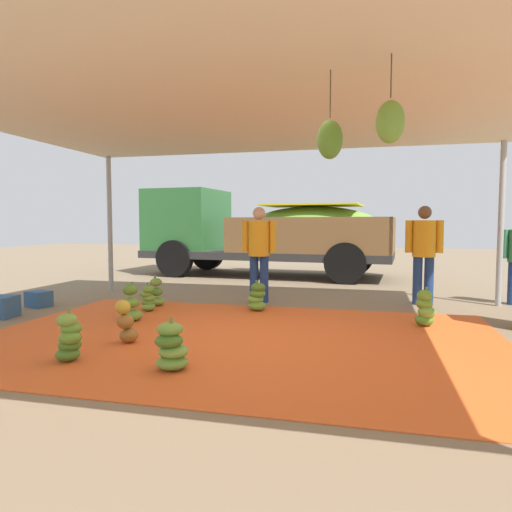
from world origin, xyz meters
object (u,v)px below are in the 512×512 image
(banana_bunch_2, at_px, (69,338))
(banana_bunch_6, at_px, (132,304))
(banana_bunch_8, at_px, (257,297))
(worker_2, at_px, (424,247))
(banana_bunch_1, at_px, (148,299))
(worker_0, at_px, (259,247))
(banana_bunch_0, at_px, (126,323))
(banana_bunch_4, at_px, (157,293))
(cargo_truck_main, at_px, (260,231))
(banana_bunch_3, at_px, (425,309))
(banana_bunch_5, at_px, (171,348))
(crate_0, at_px, (39,299))

(banana_bunch_2, xyz_separation_m, banana_bunch_6, (-0.35, 1.93, 0.01))
(banana_bunch_8, distance_m, worker_2, 3.12)
(banana_bunch_1, distance_m, banana_bunch_2, 2.76)
(banana_bunch_1, bearing_deg, banana_bunch_2, -79.57)
(banana_bunch_1, relative_size, banana_bunch_6, 0.81)
(worker_0, distance_m, worker_2, 2.93)
(banana_bunch_0, distance_m, worker_0, 3.45)
(banana_bunch_4, distance_m, cargo_truck_main, 5.20)
(banana_bunch_2, height_order, banana_bunch_4, banana_bunch_2)
(banana_bunch_2, distance_m, banana_bunch_8, 3.42)
(banana_bunch_3, bearing_deg, banana_bunch_4, 172.89)
(worker_0, bearing_deg, banana_bunch_3, -27.25)
(banana_bunch_4, height_order, worker_2, worker_2)
(banana_bunch_5, xyz_separation_m, banana_bunch_6, (-1.50, 1.92, 0.04))
(cargo_truck_main, bearing_deg, banana_bunch_2, -90.51)
(banana_bunch_2, relative_size, worker_2, 0.32)
(banana_bunch_1, height_order, crate_0, banana_bunch_1)
(banana_bunch_8, xyz_separation_m, cargo_truck_main, (-1.16, 5.05, 1.01))
(worker_2, bearing_deg, banana_bunch_5, -122.24)
(worker_2, bearing_deg, banana_bunch_6, -149.49)
(banana_bunch_0, bearing_deg, banana_bunch_3, 27.12)
(cargo_truck_main, bearing_deg, banana_bunch_6, -93.86)
(banana_bunch_2, height_order, banana_bunch_6, banana_bunch_6)
(banana_bunch_1, bearing_deg, banana_bunch_5, -58.63)
(banana_bunch_1, distance_m, banana_bunch_4, 0.47)
(banana_bunch_1, relative_size, crate_0, 1.26)
(banana_bunch_6, distance_m, worker_2, 5.06)
(banana_bunch_4, xyz_separation_m, crate_0, (-1.96, -0.55, -0.10))
(banana_bunch_0, bearing_deg, banana_bunch_2, -104.26)
(banana_bunch_4, xyz_separation_m, cargo_truck_main, (0.65, 5.06, 1.00))
(banana_bunch_5, xyz_separation_m, worker_2, (2.81, 4.46, 0.80))
(crate_0, bearing_deg, worker_2, 15.78)
(cargo_truck_main, bearing_deg, worker_2, -44.14)
(banana_bunch_2, distance_m, crate_0, 3.66)
(banana_bunch_0, distance_m, cargo_truck_main, 7.51)
(worker_2, bearing_deg, banana_bunch_4, -164.10)
(banana_bunch_4, height_order, worker_0, worker_0)
(banana_bunch_1, xyz_separation_m, banana_bunch_5, (1.65, -2.70, 0.02))
(cargo_truck_main, bearing_deg, crate_0, -114.97)
(banana_bunch_0, xyz_separation_m, crate_0, (-2.74, 1.84, -0.12))
(banana_bunch_2, bearing_deg, banana_bunch_1, 100.43)
(banana_bunch_3, bearing_deg, banana_bunch_2, -145.21)
(banana_bunch_1, bearing_deg, banana_bunch_0, -69.89)
(banana_bunch_0, bearing_deg, banana_bunch_1, 110.11)
(cargo_truck_main, bearing_deg, banana_bunch_4, -97.27)
(banana_bunch_5, distance_m, banana_bunch_6, 2.44)
(cargo_truck_main, bearing_deg, banana_bunch_3, -56.42)
(banana_bunch_8, height_order, worker_2, worker_2)
(banana_bunch_1, bearing_deg, cargo_truck_main, 84.09)
(banana_bunch_4, bearing_deg, banana_bunch_2, -79.79)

